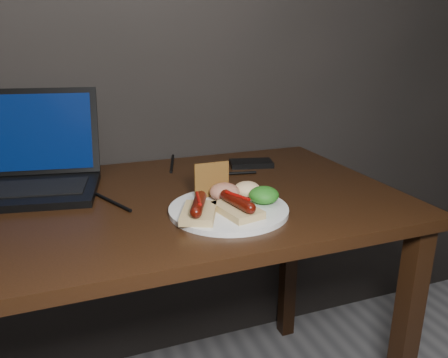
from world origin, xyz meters
name	(u,v)px	position (x,y,z in m)	size (l,w,h in m)	color
desk	(120,237)	(0.00, 1.38, 0.66)	(1.40, 0.70, 0.75)	black
laptop	(28,168)	(-0.20, 1.58, 0.81)	(0.40, 0.38, 0.25)	black
hard_drive	(251,163)	(0.43, 1.56, 0.76)	(0.13, 0.07, 0.02)	black
desk_cables	(110,183)	(0.00, 1.53, 0.75)	(0.91, 0.47, 0.01)	black
plate	(229,210)	(0.23, 1.24, 0.76)	(0.27, 0.27, 0.01)	silver
bread_sausage_left	(199,209)	(0.15, 1.21, 0.78)	(0.11, 0.13, 0.04)	#DCBE81
bread_sausage_center	(237,206)	(0.24, 1.19, 0.78)	(0.09, 0.13, 0.04)	#DCBE81
crispbread	(212,180)	(0.22, 1.31, 0.80)	(0.09, 0.01, 0.09)	#925E28
salad_greens	(264,195)	(0.32, 1.23, 0.78)	(0.07, 0.07, 0.04)	#195010
salsa_mound	(225,192)	(0.24, 1.28, 0.78)	(0.07, 0.07, 0.04)	#A61210
coleslaw_mound	(247,189)	(0.30, 1.29, 0.78)	(0.06, 0.06, 0.04)	beige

